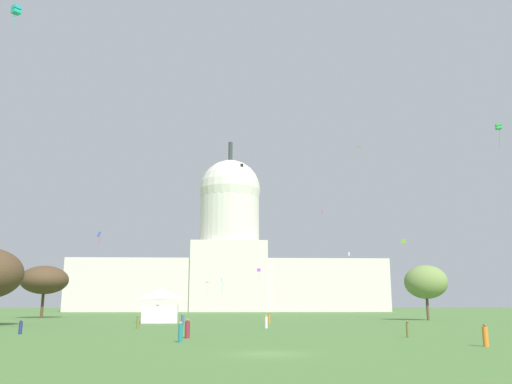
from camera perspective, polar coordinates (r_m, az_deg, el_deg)
The scene contains 25 objects.
ground_plane at distance 35.43m, azimuth 1.45°, elevation -17.09°, with size 800.00×800.00×0.00m, color #4C7538.
capitol_building at distance 224.88m, azimuth -2.90°, elevation -7.52°, with size 129.76×27.61×73.25m.
event_tent at distance 92.66m, azimuth -10.28°, elevation -12.01°, with size 6.46×5.44×5.70m.
tree_east_far at distance 110.66m, azimuth 17.88°, elevation -9.24°, with size 10.08×9.05×10.66m.
tree_west_near at distance 132.57m, azimuth -21.90°, elevation -8.82°, with size 14.13×14.30×11.77m.
person_orange_edge_west at distance 87.81m, azimuth 1.42°, elevation -13.50°, with size 0.45×0.45×1.77m.
person_navy_front_left at distance 62.69m, azimuth -24.10°, elevation -13.21°, with size 0.42×0.42×1.55m.
person_white_near_tree_east at distance 71.58m, azimuth 1.11°, elevation -13.88°, with size 0.50×0.50×1.70m.
person_maroon_back_right at distance 51.29m, azimuth -7.43°, elevation -14.51°, with size 0.54×0.54×1.79m.
person_orange_aisle_center at distance 44.70m, azimuth 23.55°, elevation -14.08°, with size 0.59×0.59×1.70m.
person_olive_front_right at distance 54.11m, azimuth 16.09°, elevation -14.09°, with size 0.46×0.46×1.57m.
person_denim_mid_center at distance 81.13m, azimuth -7.94°, elevation -13.54°, with size 0.64×0.64×1.78m.
person_teal_deep_crowd at distance 46.12m, azimuth -8.18°, elevation -14.82°, with size 0.48×0.48×1.69m.
person_olive_front_center at distance 72.16m, azimuth -12.65°, elevation -13.56°, with size 0.49×0.49×1.77m.
kite_turquoise_high at distance 85.53m, azimuth -24.48°, elevation 17.46°, with size 1.48×1.49×4.17m.
kite_green_mid at distance 80.22m, azimuth 24.75°, elevation 6.41°, with size 0.94×0.90×3.60m.
kite_blue_low at distance 112.78m, azimuth -16.61°, elevation -4.49°, with size 0.95×1.01×2.85m.
kite_pink_low at distance 154.64m, azimuth -5.38°, elevation -10.00°, with size 1.70×1.56×3.87m.
kite_gold_high at distance 165.26m, azimuth 11.03°, elevation 4.72°, with size 1.63×1.42×0.17m.
kite_cyan_low at distance 146.22m, azimuth -3.69°, elevation -9.68°, with size 0.58×0.97×4.51m.
kite_violet_low at distance 157.74m, azimuth 0.31°, elevation -8.56°, with size 1.24×0.48×3.99m.
kite_magenta_high at distance 206.45m, azimuth 7.15°, elevation -2.16°, with size 0.79×0.28×2.42m.
kite_white_mid at distance 174.20m, azimuth 10.02°, elevation -6.60°, with size 0.71×0.86×1.27m.
kite_lime_low at distance 123.88m, azimuth 15.65°, elevation -5.15°, with size 1.22×1.24×1.03m.
kite_black_high at distance 161.05m, azimuth -1.54°, elevation 2.90°, with size 1.01×0.99×2.34m.
Camera 1 is at (-2.35, -35.21, 3.15)m, focal length 37.01 mm.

